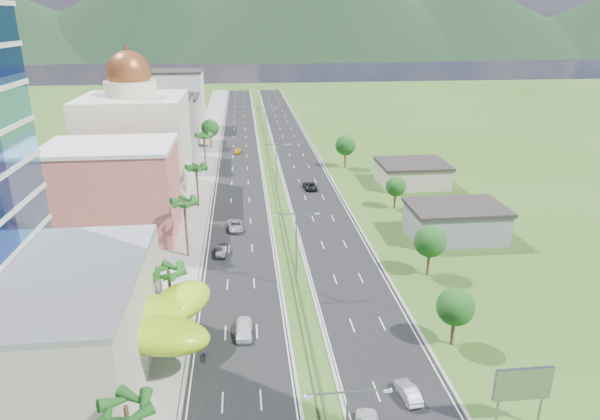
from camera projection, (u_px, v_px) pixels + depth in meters
name	position (u px, v px, depth m)	size (l,w,h in m)	color
ground	(305.00, 328.00, 63.10)	(500.00, 500.00, 0.00)	#2D5119
road_left	(240.00, 151.00, 146.48)	(11.00, 260.00, 0.04)	black
road_right	(294.00, 150.00, 147.99)	(11.00, 260.00, 0.04)	black
sidewalk_left	(205.00, 152.00, 145.51)	(7.00, 260.00, 0.12)	gray
median_guardrail	(271.00, 165.00, 130.19)	(0.10, 216.06, 0.76)	gray
streetlight_median_b	(296.00, 243.00, 70.15)	(6.04, 0.25, 11.00)	gray
streetlight_median_c	(276.00, 164.00, 107.55)	(6.04, 0.25, 11.00)	gray
streetlight_median_d	(266.00, 123.00, 149.62)	(6.04, 0.25, 11.00)	gray
streetlight_median_e	(260.00, 100.00, 191.69)	(6.04, 0.25, 11.00)	gray
lime_canopy	(119.00, 319.00, 55.64)	(18.00, 15.00, 7.40)	#9CD715
pink_shophouse	(113.00, 193.00, 87.64)	(20.00, 15.00, 15.00)	#C75651
domed_building	(136.00, 140.00, 107.83)	(20.00, 20.00, 28.70)	beige
midrise_grey	(160.00, 131.00, 132.45)	(16.00, 15.00, 16.00)	gray
midrise_beige	(171.00, 121.00, 153.52)	(16.00, 15.00, 13.00)	#BBAC9A
midrise_white	(178.00, 101.00, 174.18)	(16.00, 15.00, 18.00)	silver
billboard	(523.00, 386.00, 46.49)	(5.20, 0.35, 6.20)	gray
shed_near	(455.00, 223.00, 88.45)	(15.00, 10.00, 5.00)	gray
shed_far	(412.00, 175.00, 116.80)	(14.00, 12.00, 4.40)	#BBAC9A
palm_tree_a	(126.00, 412.00, 38.24)	(3.60, 3.60, 9.10)	#47301C
palm_tree_b	(168.00, 273.00, 61.00)	(3.60, 3.60, 8.10)	#47301C
palm_tree_c	(184.00, 204.00, 79.21)	(3.60, 3.60, 9.60)	#47301C
palm_tree_d	(196.00, 169.00, 101.04)	(3.60, 3.60, 8.60)	#47301C
palm_tree_e	(204.00, 137.00, 124.15)	(3.60, 3.60, 9.40)	#47301C
leafy_tree_lfar	(210.00, 128.00, 148.45)	(4.90, 4.90, 8.05)	#47301C
leafy_tree_ra	(455.00, 307.00, 58.42)	(4.20, 4.20, 6.90)	#47301C
leafy_tree_rb	(430.00, 241.00, 74.48)	(4.55, 4.55, 7.47)	#47301C
leafy_tree_rc	(396.00, 187.00, 101.23)	(3.85, 3.85, 6.33)	#47301C
leafy_tree_rd	(346.00, 145.00, 128.46)	(4.90, 4.90, 8.05)	#47301C
mountain_ridge	(313.00, 57.00, 489.86)	(860.00, 140.00, 90.00)	black
car_white_near_left	(244.00, 329.00, 61.51)	(1.85, 4.60, 1.57)	white
car_dark_left	(222.00, 250.00, 82.37)	(1.50, 4.30, 1.42)	black
car_silver_mid_left	(235.00, 226.00, 92.07)	(2.41, 5.22, 1.45)	#979A9E
car_yellow_far_left	(238.00, 151.00, 144.12)	(1.71, 4.20, 1.22)	#C39117
car_silver_right	(408.00, 392.00, 51.38)	(1.41, 4.05, 1.33)	#B5B7BE
car_dark_far_right	(310.00, 186.00, 113.97)	(2.45, 5.31, 1.48)	black
motorcycle	(205.00, 355.00, 57.16)	(0.55, 1.82, 1.16)	black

